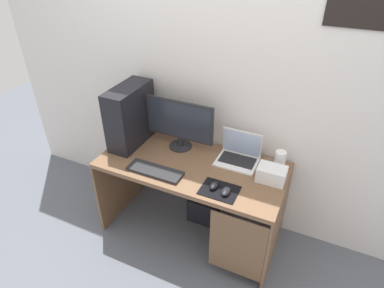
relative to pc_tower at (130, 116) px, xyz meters
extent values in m
plane|color=slate|center=(0.58, -0.08, -0.97)|extent=(8.00, 8.00, 0.00)
cube|color=silver|center=(0.58, 0.30, 0.33)|extent=(4.00, 0.04, 2.60)
cube|color=black|center=(1.46, 0.27, 0.90)|extent=(0.36, 0.01, 0.26)
cube|color=brown|center=(0.58, -0.08, -0.26)|extent=(1.43, 0.67, 0.03)
cube|color=brown|center=(-0.12, -0.08, -0.63)|extent=(0.02, 0.67, 0.69)
cube|color=brown|center=(1.29, -0.08, -0.63)|extent=(0.02, 0.67, 0.69)
cube|color=brown|center=(1.08, -0.41, -0.59)|extent=(0.40, 0.01, 0.55)
cube|color=black|center=(0.00, 0.00, 0.00)|extent=(0.19, 0.45, 0.49)
cylinder|color=#232326|center=(0.40, 0.10, -0.24)|extent=(0.19, 0.19, 0.01)
cylinder|color=#232326|center=(0.40, 0.10, -0.20)|extent=(0.04, 0.04, 0.08)
cube|color=#232326|center=(0.40, 0.09, 0.01)|extent=(0.57, 0.02, 0.33)
cube|color=#232833|center=(0.40, 0.08, 0.01)|extent=(0.54, 0.00, 0.30)
cube|color=white|center=(0.89, 0.08, -0.24)|extent=(0.31, 0.23, 0.01)
cube|color=black|center=(0.89, 0.10, -0.23)|extent=(0.27, 0.15, 0.00)
cube|color=white|center=(0.89, 0.18, -0.12)|extent=(0.31, 0.03, 0.22)
cube|color=#ADC1E5|center=(0.89, 0.18, -0.13)|extent=(0.29, 0.03, 0.20)
cylinder|color=white|center=(1.20, 0.14, -0.17)|extent=(0.08, 0.08, 0.15)
cube|color=white|center=(1.18, -0.02, -0.19)|extent=(0.20, 0.14, 0.11)
cube|color=#232326|center=(0.38, -0.29, -0.24)|extent=(0.42, 0.14, 0.02)
cube|color=black|center=(0.88, -0.28, -0.24)|extent=(0.26, 0.20, 0.00)
ellipsoid|color=black|center=(0.84, -0.27, -0.23)|extent=(0.06, 0.10, 0.03)
ellipsoid|color=black|center=(0.93, -0.29, -0.23)|extent=(0.06, 0.10, 0.03)
cube|color=black|center=(0.61, 0.12, -0.85)|extent=(0.23, 0.23, 0.23)
camera|label=1|loc=(1.43, -1.91, 1.25)|focal=30.81mm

